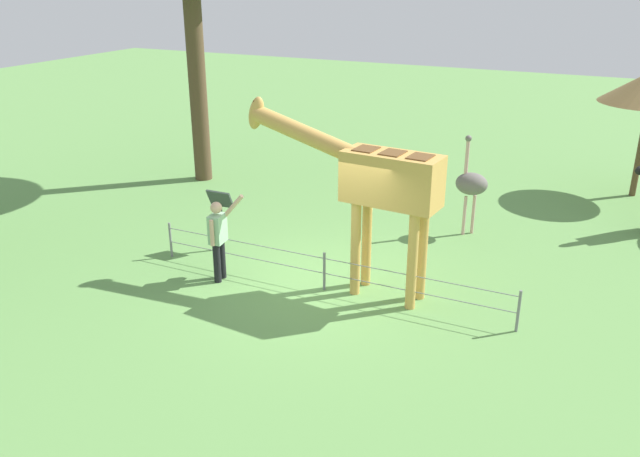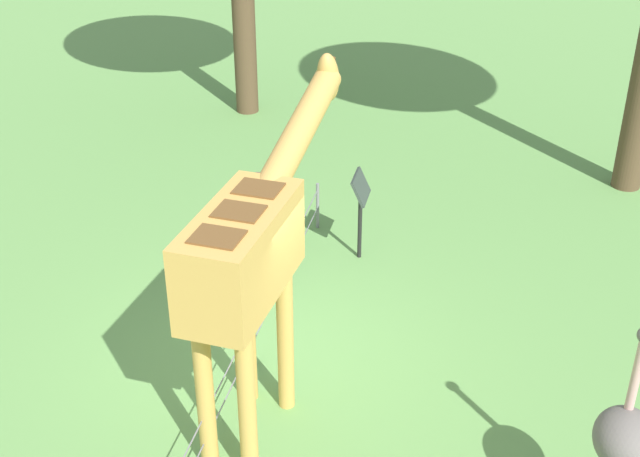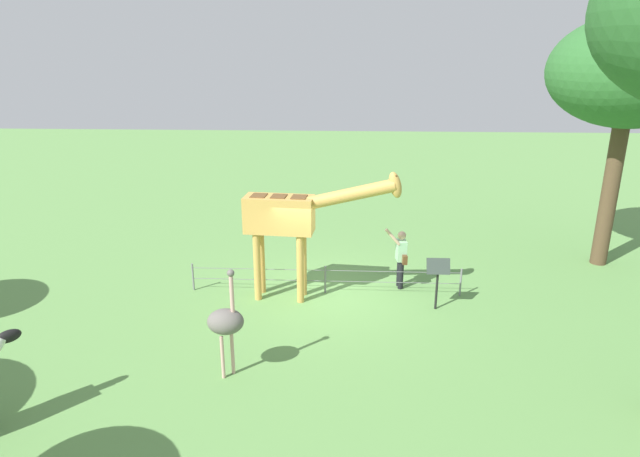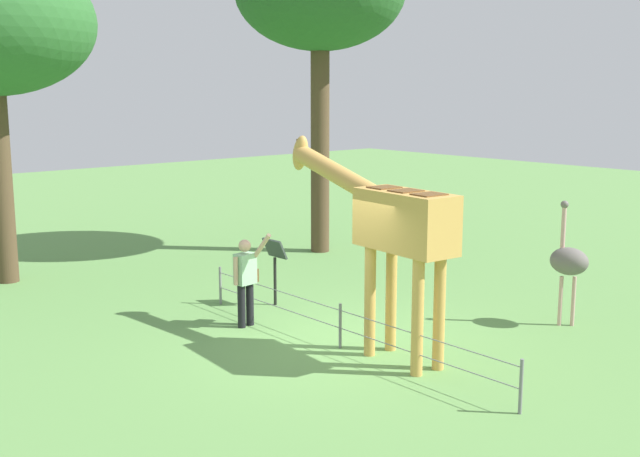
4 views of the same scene
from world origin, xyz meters
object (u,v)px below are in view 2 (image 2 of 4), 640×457
giraffe (254,245)px  visitor (260,218)px  ostrich (626,439)px  info_sign (361,199)px

giraffe → visitor: 3.14m
ostrich → info_sign: (4.49, 3.11, -0.23)m
visitor → ostrich: (-3.71, -4.36, 0.27)m
giraffe → visitor: bearing=15.7°
info_sign → visitor: bearing=121.9°
giraffe → info_sign: giraffe is taller
visitor → info_sign: bearing=-58.1°
ostrich → visitor: bearing=49.6°
visitor → ostrich: size_ratio=0.77×
ostrich → info_sign: ostrich is taller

